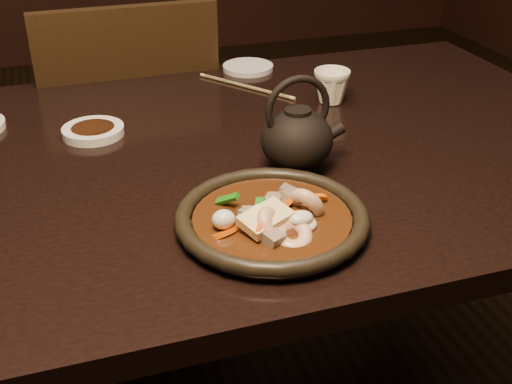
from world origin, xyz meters
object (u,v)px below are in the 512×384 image
object	(u,v)px
table	(189,193)
plate	(272,219)
tea_cup	(332,85)
teapot	(297,136)
chair	(132,155)

from	to	relation	value
table	plate	bearing A→B (deg)	-76.74
tea_cup	teapot	size ratio (longest dim) A/B	0.47
chair	tea_cup	size ratio (longest dim) A/B	12.27
table	chair	world-z (taller)	chair
plate	table	bearing A→B (deg)	103.26
table	plate	distance (m)	0.29
table	teapot	size ratio (longest dim) A/B	10.15
chair	teapot	xyz separation A→B (m)	(0.19, -0.66, 0.32)
plate	teapot	distance (m)	0.19
table	tea_cup	xyz separation A→B (m)	(0.33, 0.14, 0.11)
plate	tea_cup	bearing A→B (deg)	56.53
chair	teapot	distance (m)	0.76
table	chair	size ratio (longest dim) A/B	1.77
tea_cup	teapot	xyz separation A→B (m)	(-0.17, -0.25, 0.02)
plate	tea_cup	world-z (taller)	tea_cup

